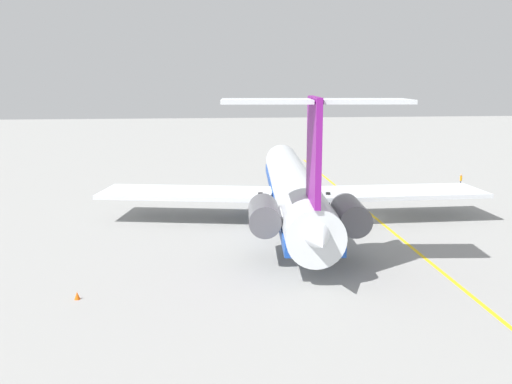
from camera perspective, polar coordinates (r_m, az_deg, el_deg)
ground at (r=64.75m, az=11.14°, el=-2.47°), size 336.55×336.55×0.00m
main_jetliner at (r=60.12m, az=3.81°, el=0.32°), size 47.11×41.67×13.71m
ground_crew_near_nose at (r=86.37m, az=19.62°, el=1.25°), size 0.44×0.29×1.82m
safety_cone_nose at (r=42.22m, az=-17.28°, el=-9.76°), size 0.40×0.40×0.55m
taxiway_centreline at (r=64.42m, az=11.77°, el=-2.56°), size 93.21×2.52×0.01m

